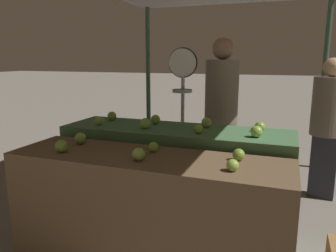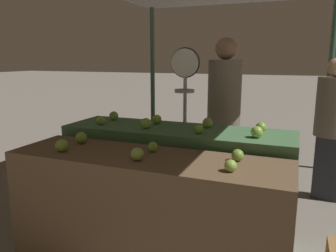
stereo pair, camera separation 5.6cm
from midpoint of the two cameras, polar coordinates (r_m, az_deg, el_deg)
display_counter_front at (r=2.36m, az=-3.08°, el=-15.70°), size 1.90×0.55×0.90m
display_counter_back at (r=2.85m, az=1.99°, el=-9.91°), size 1.90×0.55×0.97m
apple_front_0 at (r=2.39m, az=-17.38°, el=-3.26°), size 0.09×0.09×0.09m
apple_front_1 at (r=2.10m, az=-4.60°, el=-4.89°), size 0.08×0.08×0.08m
apple_front_2 at (r=1.92m, az=11.67°, el=-6.79°), size 0.07×0.07×0.07m
apple_front_3 at (r=2.57m, az=-14.28°, el=-2.02°), size 0.09×0.09×0.09m
apple_front_4 at (r=2.28m, az=-1.95°, el=-3.68°), size 0.07×0.07×0.07m
apple_front_5 at (r=2.13m, az=12.77°, el=-4.98°), size 0.08×0.08×0.08m
apple_back_0 at (r=2.90m, az=-11.05°, el=0.95°), size 0.08×0.08×0.08m
apple_back_1 at (r=2.70m, az=-3.26°, el=0.47°), size 0.09×0.09×0.09m
apple_back_2 at (r=2.53m, az=6.03°, el=-0.53°), size 0.07×0.07×0.07m
apple_back_3 at (r=2.47m, az=15.86°, el=-1.02°), size 0.09×0.09×0.09m
apple_back_4 at (r=3.09m, az=-8.91°, el=1.76°), size 0.08×0.08×0.08m
apple_back_5 at (r=2.88m, az=-1.41°, el=1.16°), size 0.08×0.08×0.08m
apple_back_6 at (r=2.75m, az=7.48°, el=0.58°), size 0.09×0.09×0.09m
apple_back_7 at (r=2.67m, az=16.47°, el=-0.20°), size 0.08×0.08×0.08m
produce_scale at (r=3.33m, az=3.42°, el=6.00°), size 0.30×0.20×1.64m
person_vendor_at_scale at (r=3.62m, az=10.16°, el=3.25°), size 0.46×0.46×1.75m
person_customer_left at (r=3.92m, az=27.04°, el=0.86°), size 0.41×0.41×1.54m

